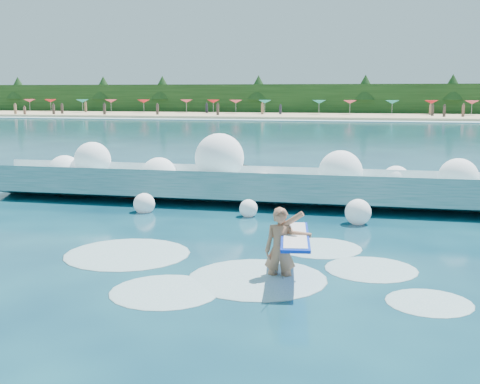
{
  "coord_description": "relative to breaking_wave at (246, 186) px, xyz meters",
  "views": [
    {
      "loc": [
        4.84,
        -12.5,
        3.67
      ],
      "look_at": [
        1.5,
        2.0,
        1.2
      ],
      "focal_mm": 45.0,
      "sensor_mm": 36.0,
      "label": 1
    }
  ],
  "objects": [
    {
      "name": "ground",
      "position": [
        -0.52,
        -7.08,
        -0.53
      ],
      "size": [
        200.0,
        200.0,
        0.0
      ],
      "primitive_type": "plane",
      "color": "#07293F",
      "rests_on": "ground"
    },
    {
      "name": "beach",
      "position": [
        -0.52,
        70.92,
        -0.33
      ],
      "size": [
        140.0,
        20.0,
        0.4
      ],
      "primitive_type": "cube",
      "color": "tan",
      "rests_on": "ground"
    },
    {
      "name": "wet_band",
      "position": [
        -0.52,
        59.92,
        -0.49
      ],
      "size": [
        140.0,
        5.0,
        0.08
      ],
      "primitive_type": "cube",
      "color": "silver",
      "rests_on": "ground"
    },
    {
      "name": "treeline",
      "position": [
        -0.52,
        80.92,
        1.97
      ],
      "size": [
        140.0,
        4.0,
        5.0
      ],
      "primitive_type": "cube",
      "color": "black",
      "rests_on": "ground"
    },
    {
      "name": "breaking_wave",
      "position": [
        0.0,
        0.0,
        0.0
      ],
      "size": [
        17.63,
        2.76,
        1.52
      ],
      "color": "teal",
      "rests_on": "ground"
    },
    {
      "name": "rock_cluster",
      "position": [
        -4.11,
        0.95,
        -0.15
      ],
      "size": [
        7.99,
        3.05,
        1.2
      ],
      "color": "black",
      "rests_on": "ground"
    },
    {
      "name": "surfer_with_board",
      "position": [
        2.57,
        -8.14,
        0.11
      ],
      "size": [
        1.05,
        2.92,
        1.73
      ],
      "color": "#A1674B",
      "rests_on": "ground"
    },
    {
      "name": "wave_spray",
      "position": [
        -0.43,
        -0.1,
        0.55
      ],
      "size": [
        14.64,
        4.04,
        2.38
      ],
      "color": "white",
      "rests_on": "ground"
    },
    {
      "name": "surf_foam",
      "position": [
        1.3,
        -7.65,
        -0.53
      ],
      "size": [
        8.74,
        5.9,
        0.15
      ],
      "color": "silver",
      "rests_on": "ground"
    },
    {
      "name": "beach_umbrellas",
      "position": [
        -0.1,
        72.94,
        1.72
      ],
      "size": [
        112.43,
        6.76,
        0.5
      ],
      "color": "#CC3C51",
      "rests_on": "ground"
    },
    {
      "name": "beachgoers",
      "position": [
        -10.63,
        68.83,
        0.56
      ],
      "size": [
        106.91,
        13.94,
        1.94
      ],
      "color": "#3F332D",
      "rests_on": "ground"
    }
  ]
}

